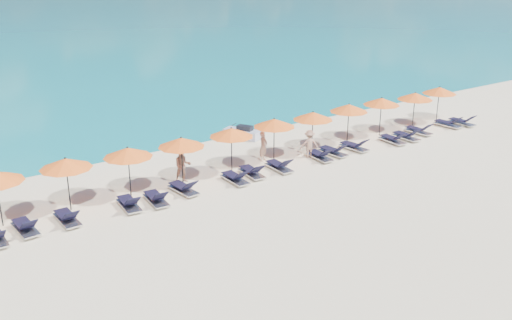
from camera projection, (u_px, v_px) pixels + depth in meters
ground at (298, 207)px, 23.63m from camera, size 1400.00×1400.00×0.00m
jetski at (243, 133)px, 32.67m from camera, size 1.67×2.26×0.76m
beachgoer_a at (263, 146)px, 28.85m from camera, size 0.66×0.57×1.53m
beachgoer_b at (183, 166)px, 26.01m from camera, size 0.89×0.68×1.62m
beachgoer_c at (309, 144)px, 29.32m from camera, size 1.05×0.80×1.47m
umbrella_3 at (66, 163)px, 22.69m from camera, size 2.10×2.10×2.28m
umbrella_4 at (128, 152)px, 23.99m from camera, size 2.10×2.10×2.28m
umbrella_5 at (181, 142)px, 25.33m from camera, size 2.10×2.10×2.28m
umbrella_6 at (231, 132)px, 26.79m from camera, size 2.10×2.10×2.28m
umbrella_7 at (274, 123)px, 28.37m from camera, size 2.10×2.10×2.28m
umbrella_8 at (313, 116)px, 29.64m from camera, size 2.10×2.10×2.28m
umbrella_9 at (349, 108)px, 31.24m from camera, size 2.10×2.10×2.28m
umbrella_10 at (382, 101)px, 32.70m from camera, size 2.10×2.10×2.28m
umbrella_11 at (415, 96)px, 33.96m from camera, size 2.10×2.10×2.28m
umbrella_12 at (439, 90)px, 35.49m from camera, size 2.10×2.10×2.28m
lounger_4 at (25, 227)px, 21.31m from camera, size 0.72×1.73×0.66m
lounger_5 at (67, 218)px, 22.08m from camera, size 0.64×1.71×0.66m
lounger_6 at (129, 203)px, 23.38m from camera, size 0.78×1.75×0.66m
lounger_7 at (156, 198)px, 23.87m from camera, size 0.79×1.75×0.66m
lounger_8 at (184, 188)px, 24.94m from camera, size 0.77×1.75×0.66m
lounger_9 at (235, 178)px, 26.13m from camera, size 0.66×1.71×0.66m
lounger_10 at (252, 172)px, 26.89m from camera, size 0.78×1.75×0.66m
lounger_11 at (279, 166)px, 27.64m from camera, size 0.71×1.73×0.66m
lounger_12 at (320, 155)px, 29.14m from camera, size 0.78×1.75×0.66m
lounger_13 at (333, 151)px, 29.81m from camera, size 0.75×1.74×0.66m
lounger_14 at (354, 146)px, 30.62m from camera, size 0.74×1.74×0.66m
lounger_15 at (393, 139)px, 31.81m from camera, size 0.75×1.74×0.66m
lounger_16 at (406, 136)px, 32.41m from camera, size 0.66×1.71×0.66m
lounger_17 at (419, 130)px, 33.47m from camera, size 0.69×1.72×0.66m
lounger_18 at (448, 123)px, 34.88m from camera, size 0.73×1.74×0.66m
lounger_19 at (462, 122)px, 35.26m from camera, size 0.66×1.72×0.66m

